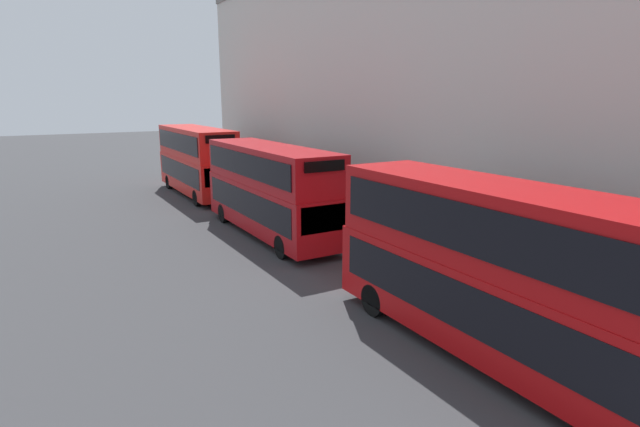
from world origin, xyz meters
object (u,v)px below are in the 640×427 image
at_px(bus_leading, 513,271).
at_px(bus_third_in_queue, 197,158).
at_px(bus_second_in_queue, 270,187).
at_px(pedestrian, 341,223).

height_order(bus_leading, bus_third_in_queue, bus_third_in_queue).
bearing_deg(bus_third_in_queue, bus_second_in_queue, -90.00).
relative_size(bus_second_in_queue, pedestrian, 6.04).
bearing_deg(bus_second_in_queue, pedestrian, -42.93).
bearing_deg(bus_third_in_queue, pedestrian, -79.86).
distance_m(bus_third_in_queue, pedestrian, 14.50).
distance_m(bus_second_in_queue, bus_third_in_queue, 11.82).
xyz_separation_m(bus_third_in_queue, pedestrian, (2.53, -14.17, -1.72)).
xyz_separation_m(bus_leading, bus_second_in_queue, (0.00, 14.02, -0.08)).
bearing_deg(bus_leading, bus_third_in_queue, 90.00).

